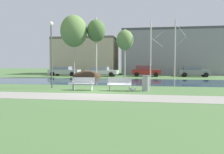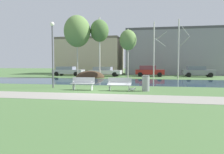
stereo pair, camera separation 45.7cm
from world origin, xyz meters
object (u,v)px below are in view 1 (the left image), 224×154
at_px(seagull, 133,89).
at_px(streetlamp, 51,43).
at_px(parked_sedan_second_white, 101,71).
at_px(parked_hatch_third_red, 146,71).
at_px(parked_wagon_fourth_grey, 194,71).
at_px(trash_bin, 146,83).
at_px(parked_van_nearest_silver, 64,71).
at_px(bench_left, 83,83).
at_px(bench_right, 119,84).

bearing_deg(seagull, streetlamp, 170.85).
distance_m(seagull, parked_sedan_second_white, 17.99).
relative_size(seagull, parked_sedan_second_white, 0.10).
bearing_deg(streetlamp, parked_hatch_third_red, 67.33).
distance_m(parked_hatch_third_red, parked_wagon_fourth_grey, 6.62).
distance_m(streetlamp, parked_wagon_fourth_grey, 21.59).
bearing_deg(parked_wagon_fourth_grey, parked_sedan_second_white, -177.50).
bearing_deg(trash_bin, parked_sedan_second_white, 111.20).
bearing_deg(seagull, trash_bin, 14.52).
distance_m(streetlamp, parked_hatch_third_red, 18.06).
height_order(trash_bin, seagull, trash_bin).
distance_m(seagull, parked_van_nearest_silver, 20.76).
height_order(seagull, streetlamp, streetlamp).
height_order(bench_left, seagull, bench_left).
height_order(trash_bin, parked_sedan_second_white, parked_sedan_second_white).
bearing_deg(parked_van_nearest_silver, bench_right, -58.38).
bearing_deg(parked_sedan_second_white, parked_hatch_third_red, 3.78).
bearing_deg(bench_right, parked_hatch_third_red, 84.44).
bearing_deg(parked_sedan_second_white, parked_wagon_fourth_grey, 2.50).
relative_size(trash_bin, parked_sedan_second_white, 0.22).
bearing_deg(parked_sedan_second_white, parked_van_nearest_silver, 177.76).
bearing_deg(bench_left, parked_van_nearest_silver, 115.00).
relative_size(parked_hatch_third_red, parked_wagon_fourth_grey, 0.96).
bearing_deg(trash_bin, streetlamp, 173.75).
height_order(seagull, parked_van_nearest_silver, parked_van_nearest_silver).
bearing_deg(seagull, parked_hatch_third_red, 87.40).
distance_m(bench_right, streetlamp, 6.00).
xyz_separation_m(seagull, parked_sedan_second_white, (-5.68, 17.06, 0.61)).
bearing_deg(parked_hatch_third_red, bench_left, -103.77).
height_order(bench_left, streetlamp, streetlamp).
bearing_deg(parked_hatch_third_red, seagull, -92.60).
height_order(trash_bin, streetlamp, streetlamp).
height_order(trash_bin, parked_hatch_third_red, parked_hatch_third_red).
xyz_separation_m(parked_sedan_second_white, parked_hatch_third_red, (6.47, 0.43, 0.08)).
bearing_deg(parked_hatch_third_red, streetlamp, -112.67).
distance_m(parked_sedan_second_white, parked_wagon_fourth_grey, 13.10).
bearing_deg(seagull, parked_sedan_second_white, 108.41).
bearing_deg(parked_wagon_fourth_grey, parked_hatch_third_red, -178.77).
distance_m(bench_left, parked_sedan_second_white, 17.10).
distance_m(seagull, parked_hatch_third_red, 17.52).
distance_m(trash_bin, parked_wagon_fourth_grey, 18.60).
bearing_deg(streetlamp, seagull, -9.15).
xyz_separation_m(bench_left, parked_sedan_second_white, (-2.21, 16.96, 0.27)).
xyz_separation_m(streetlamp, parked_van_nearest_silver, (-5.38, 16.30, -2.57)).
xyz_separation_m(seagull, streetlamp, (-6.10, 0.98, 3.20)).
distance_m(trash_bin, parked_hatch_third_red, 17.27).
bearing_deg(parked_sedan_second_white, streetlamp, -91.51).
xyz_separation_m(trash_bin, parked_hatch_third_red, (-0.06, 17.26, 0.28)).
height_order(bench_right, parked_wagon_fourth_grey, parked_wagon_fourth_grey).
xyz_separation_m(bench_right, trash_bin, (1.75, 0.12, 0.06)).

